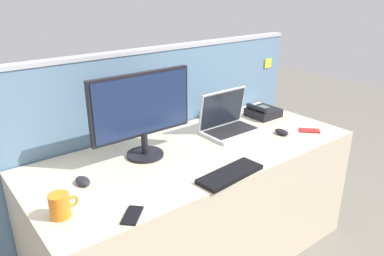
% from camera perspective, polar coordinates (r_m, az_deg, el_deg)
% --- Properties ---
extents(ground_plane, '(10.00, 10.00, 0.00)m').
position_cam_1_polar(ground_plane, '(2.56, 0.73, -18.84)').
color(ground_plane, slate).
extents(desk, '(1.94, 0.82, 0.75)m').
position_cam_1_polar(desk, '(2.33, 0.77, -11.78)').
color(desk, beige).
rests_on(desk, ground_plane).
extents(cubicle_divider, '(2.38, 0.08, 1.28)m').
position_cam_1_polar(cubicle_divider, '(2.53, -5.62, -2.19)').
color(cubicle_divider, '#6084A3').
rests_on(cubicle_divider, ground_plane).
extents(desktop_monitor, '(0.60, 0.21, 0.47)m').
position_cam_1_polar(desktop_monitor, '(2.00, -7.69, 2.82)').
color(desktop_monitor, black).
rests_on(desktop_monitor, desk).
extents(laptop, '(0.36, 0.25, 0.27)m').
position_cam_1_polar(laptop, '(2.40, 5.53, 1.03)').
color(laptop, silver).
rests_on(laptop, desk).
extents(desk_phone, '(0.21, 0.20, 0.09)m').
position_cam_1_polar(desk_phone, '(2.72, 10.83, 2.43)').
color(desk_phone, black).
rests_on(desk_phone, desk).
extents(keyboard_main, '(0.38, 0.16, 0.02)m').
position_cam_1_polar(keyboard_main, '(1.87, 5.90, -7.06)').
color(keyboard_main, black).
rests_on(keyboard_main, desk).
extents(computer_mouse_right_hand, '(0.06, 0.10, 0.03)m').
position_cam_1_polar(computer_mouse_right_hand, '(2.43, 13.63, -0.60)').
color(computer_mouse_right_hand, black).
rests_on(computer_mouse_right_hand, desk).
extents(computer_mouse_left_hand, '(0.07, 0.10, 0.03)m').
position_cam_1_polar(computer_mouse_left_hand, '(1.87, -16.47, -7.83)').
color(computer_mouse_left_hand, '#232328').
rests_on(computer_mouse_left_hand, desk).
extents(pen_cup, '(0.08, 0.08, 0.18)m').
position_cam_1_polar(pen_cup, '(2.63, 3.43, 2.41)').
color(pen_cup, '#333338').
rests_on(pen_cup, desk).
extents(cell_phone_black_slab, '(0.14, 0.14, 0.01)m').
position_cam_1_polar(cell_phone_black_slab, '(1.60, -9.19, -13.12)').
color(cell_phone_black_slab, black).
rests_on(cell_phone_black_slab, desk).
extents(cell_phone_red_case, '(0.14, 0.14, 0.01)m').
position_cam_1_polar(cell_phone_red_case, '(2.53, 17.61, -0.38)').
color(cell_phone_red_case, '#B22323').
rests_on(cell_phone_red_case, desk).
extents(coffee_mug, '(0.12, 0.08, 0.10)m').
position_cam_1_polar(coffee_mug, '(1.64, -19.63, -11.17)').
color(coffee_mug, orange).
rests_on(coffee_mug, desk).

